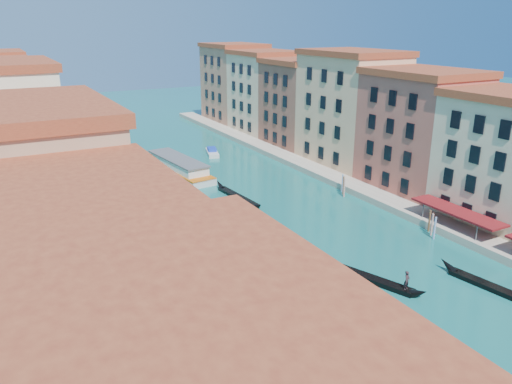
{
  "coord_description": "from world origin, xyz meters",
  "views": [
    {
      "loc": [
        -27.72,
        -0.6,
        25.44
      ],
      "look_at": [
        -0.67,
        49.92,
        5.96
      ],
      "focal_mm": 35.0,
      "sensor_mm": 36.0,
      "label": 1
    }
  ],
  "objects": [
    {
      "name": "gondola_fore",
      "position": [
        4.34,
        34.85,
        0.46
      ],
      "size": [
        5.87,
        13.05,
        2.72
      ],
      "rotation": [
        0.0,
        0.0,
        0.37
      ],
      "color": "black",
      "rests_on": "ground"
    },
    {
      "name": "gondola_far",
      "position": [
        3.69,
        64.22,
        0.39
      ],
      "size": [
        2.2,
        13.56,
        1.92
      ],
      "rotation": [
        0.0,
        0.0,
        0.09
      ],
      "color": "black",
      "rests_on": "ground"
    },
    {
      "name": "quay",
      "position": [
        22.0,
        65.0,
        0.5
      ],
      "size": [
        4.0,
        140.0,
        1.0
      ],
      "primitive_type": "cube",
      "color": "gray",
      "rests_on": "ground"
    },
    {
      "name": "left_bank_palazzos",
      "position": [
        -26.0,
        64.68,
        9.71
      ],
      "size": [
        12.8,
        128.4,
        21.0
      ],
      "color": "beige",
      "rests_on": "ground"
    },
    {
      "name": "motorboat_far",
      "position": [
        10.96,
        90.54,
        0.52
      ],
      "size": [
        3.75,
        6.77,
        1.34
      ],
      "rotation": [
        0.0,
        0.0,
        -0.28
      ],
      "color": "beige",
      "rests_on": "ground"
    },
    {
      "name": "vaporetto_far",
      "position": [
        0.24,
        80.95,
        1.31
      ],
      "size": [
        6.69,
        19.94,
        2.91
      ],
      "rotation": [
        0.0,
        0.0,
        0.12
      ],
      "color": "silver",
      "rests_on": "ground"
    },
    {
      "name": "right_bank_palazzos",
      "position": [
        30.0,
        65.0,
        9.75
      ],
      "size": [
        12.8,
        128.4,
        21.0
      ],
      "color": "brown",
      "rests_on": "ground"
    },
    {
      "name": "gondola_right",
      "position": [
        14.24,
        26.39,
        0.51
      ],
      "size": [
        3.15,
        13.3,
        2.66
      ],
      "rotation": [
        0.0,
        0.0,
        0.16
      ],
      "color": "black",
      "rests_on": "ground"
    },
    {
      "name": "mooring_poles_right",
      "position": [
        19.1,
        28.8,
        1.3
      ],
      "size": [
        1.44,
        54.24,
        3.2
      ],
      "color": "brown",
      "rests_on": "ground"
    },
    {
      "name": "motorboat_mid",
      "position": [
        0.19,
        49.59,
        0.55
      ],
      "size": [
        3.03,
        7.05,
        1.41
      ],
      "rotation": [
        0.0,
        0.0,
        0.13
      ],
      "color": "white",
      "rests_on": "ground"
    }
  ]
}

